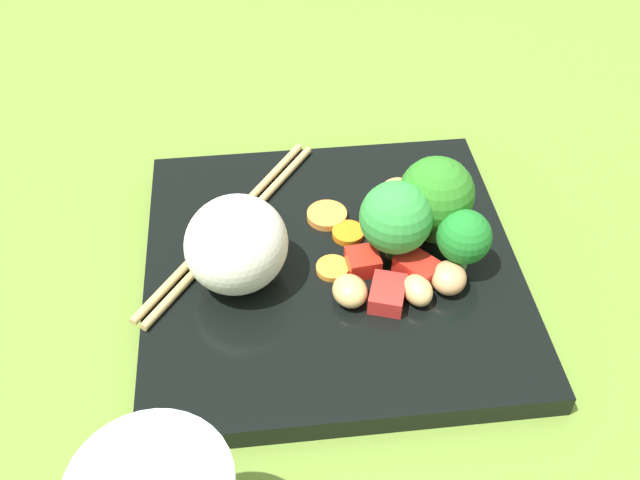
% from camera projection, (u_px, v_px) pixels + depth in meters
% --- Properties ---
extents(ground_plane, '(1.10, 1.10, 0.02)m').
position_uv_depth(ground_plane, '(331.00, 286.00, 0.55)').
color(ground_plane, olive).
extents(square_plate, '(0.28, 0.28, 0.02)m').
position_uv_depth(square_plate, '(331.00, 268.00, 0.54)').
color(square_plate, black).
rests_on(square_plate, ground_plane).
extents(rice_mound, '(0.10, 0.10, 0.07)m').
position_uv_depth(rice_mound, '(236.00, 244.00, 0.50)').
color(rice_mound, white).
rests_on(rice_mound, square_plate).
extents(broccoli_floret_0, '(0.04, 0.04, 0.05)m').
position_uv_depth(broccoli_floret_0, '(464.00, 237.00, 0.50)').
color(broccoli_floret_0, '#73BF60').
rests_on(broccoli_floret_0, square_plate).
extents(broccoli_floret_1, '(0.05, 0.05, 0.07)m').
position_uv_depth(broccoli_floret_1, '(397.00, 222.00, 0.50)').
color(broccoli_floret_1, '#63A54B').
rests_on(broccoli_floret_1, square_plate).
extents(broccoli_floret_2, '(0.05, 0.05, 0.07)m').
position_uv_depth(broccoli_floret_2, '(436.00, 195.00, 0.52)').
color(broccoli_floret_2, '#5CA039').
rests_on(broccoli_floret_2, square_plate).
extents(carrot_slice_0, '(0.04, 0.04, 0.01)m').
position_uv_depth(carrot_slice_0, '(331.00, 215.00, 0.56)').
color(carrot_slice_0, orange).
rests_on(carrot_slice_0, square_plate).
extents(carrot_slice_1, '(0.03, 0.03, 0.00)m').
position_uv_depth(carrot_slice_1, '(330.00, 268.00, 0.52)').
color(carrot_slice_1, orange).
rests_on(carrot_slice_1, square_plate).
extents(carrot_slice_2, '(0.03, 0.03, 0.01)m').
position_uv_depth(carrot_slice_2, '(348.00, 233.00, 0.55)').
color(carrot_slice_2, orange).
rests_on(carrot_slice_2, square_plate).
extents(pepper_chunk_0, '(0.03, 0.03, 0.01)m').
position_uv_depth(pepper_chunk_0, '(363.00, 262.00, 0.52)').
color(pepper_chunk_0, red).
rests_on(pepper_chunk_0, square_plate).
extents(pepper_chunk_1, '(0.04, 0.04, 0.02)m').
position_uv_depth(pepper_chunk_1, '(417.00, 269.00, 0.51)').
color(pepper_chunk_1, red).
rests_on(pepper_chunk_1, square_plate).
extents(pepper_chunk_2, '(0.03, 0.04, 0.01)m').
position_uv_depth(pepper_chunk_2, '(388.00, 294.00, 0.50)').
color(pepper_chunk_2, red).
rests_on(pepper_chunk_2, square_plate).
extents(pepper_chunk_3, '(0.03, 0.03, 0.02)m').
position_uv_depth(pepper_chunk_3, '(398.00, 229.00, 0.54)').
color(pepper_chunk_3, red).
rests_on(pepper_chunk_3, square_plate).
extents(pepper_chunk_4, '(0.03, 0.03, 0.01)m').
position_uv_depth(pepper_chunk_4, '(380.00, 216.00, 0.56)').
color(pepper_chunk_4, red).
rests_on(pepper_chunk_4, square_plate).
extents(chicken_piece_0, '(0.03, 0.03, 0.02)m').
position_uv_depth(chicken_piece_0, '(449.00, 278.00, 0.51)').
color(chicken_piece_0, tan).
rests_on(chicken_piece_0, square_plate).
extents(chicken_piece_1, '(0.04, 0.04, 0.02)m').
position_uv_depth(chicken_piece_1, '(416.00, 211.00, 0.56)').
color(chicken_piece_1, tan).
rests_on(chicken_piece_1, square_plate).
extents(chicken_piece_2, '(0.03, 0.03, 0.02)m').
position_uv_depth(chicken_piece_2, '(418.00, 290.00, 0.50)').
color(chicken_piece_2, tan).
rests_on(chicken_piece_2, square_plate).
extents(chicken_piece_3, '(0.03, 0.03, 0.02)m').
position_uv_depth(chicken_piece_3, '(350.00, 291.00, 0.50)').
color(chicken_piece_3, tan).
rests_on(chicken_piece_3, square_plate).
extents(chicken_piece_4, '(0.04, 0.03, 0.02)m').
position_uv_depth(chicken_piece_4, '(395.00, 192.00, 0.57)').
color(chicken_piece_4, tan).
rests_on(chicken_piece_4, square_plate).
extents(chopstick_pair, '(0.13, 0.19, 0.01)m').
position_uv_depth(chopstick_pair, '(231.00, 226.00, 0.55)').
color(chopstick_pair, tan).
rests_on(chopstick_pair, square_plate).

